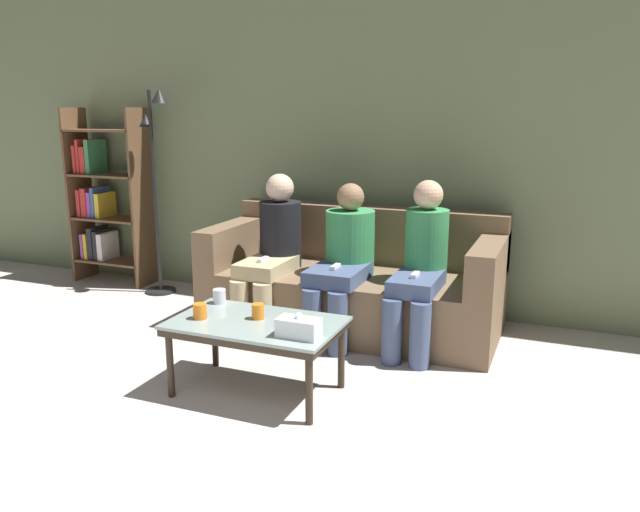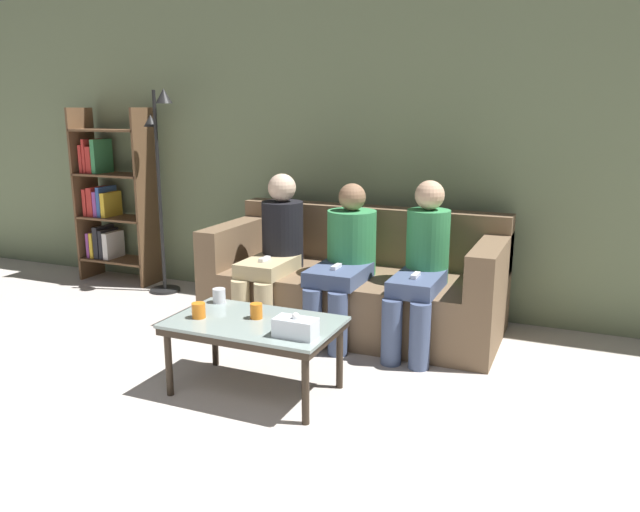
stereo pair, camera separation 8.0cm
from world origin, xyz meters
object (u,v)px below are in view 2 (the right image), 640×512
(tissue_box, at_px, (296,327))
(bookshelf, at_px, (109,200))
(couch, at_px, (356,285))
(coffee_table, at_px, (254,328))
(cup_near_left, at_px, (219,296))
(cup_near_right, at_px, (199,310))
(seated_person_mid_left, at_px, (345,256))
(seated_person_mid_right, at_px, (422,263))
(cup_far_center, at_px, (256,311))
(seated_person_left_end, at_px, (275,248))
(standing_lamp, at_px, (160,170))

(tissue_box, height_order, bookshelf, bookshelf)
(couch, height_order, bookshelf, bookshelf)
(coffee_table, height_order, cup_near_left, cup_near_left)
(cup_near_right, bearing_deg, tissue_box, -4.96)
(cup_near_left, xyz_separation_m, bookshelf, (-2.06, 1.39, 0.29))
(bookshelf, xyz_separation_m, seated_person_mid_left, (2.55, -0.54, -0.18))
(coffee_table, bearing_deg, seated_person_mid_right, 56.86)
(cup_far_center, distance_m, seated_person_left_end, 1.10)
(bookshelf, bearing_deg, cup_far_center, -32.90)
(seated_person_left_end, bearing_deg, cup_near_left, -86.40)
(seated_person_mid_left, bearing_deg, seated_person_left_end, -179.37)
(couch, distance_m, cup_far_center, 1.27)
(cup_near_right, distance_m, seated_person_mid_right, 1.50)
(cup_far_center, bearing_deg, couch, 83.53)
(standing_lamp, bearing_deg, cup_far_center, -39.82)
(cup_far_center, xyz_separation_m, standing_lamp, (-1.70, 1.42, 0.60))
(cup_near_left, xyz_separation_m, cup_near_right, (0.05, -0.29, -0.00))
(cup_near_right, bearing_deg, standing_lamp, 132.26)
(cup_near_left, xyz_separation_m, tissue_box, (0.68, -0.35, 0.01))
(coffee_table, height_order, seated_person_mid_right, seated_person_mid_right)
(tissue_box, bearing_deg, seated_person_mid_right, 72.98)
(couch, height_order, cup_near_left, couch)
(cup_near_left, bearing_deg, couch, 65.34)
(couch, distance_m, seated_person_left_end, 0.66)
(couch, bearing_deg, cup_near_left, -114.66)
(coffee_table, height_order, bookshelf, bookshelf)
(coffee_table, bearing_deg, cup_near_right, -165.58)
(coffee_table, xyz_separation_m, seated_person_mid_right, (0.68, 1.04, 0.20))
(tissue_box, bearing_deg, bookshelf, 147.65)
(cup_near_right, relative_size, cup_far_center, 1.00)
(cup_near_right, bearing_deg, cup_near_left, 99.75)
(cup_near_right, height_order, tissue_box, tissue_box)
(cup_far_center, height_order, standing_lamp, standing_lamp)
(standing_lamp, bearing_deg, seated_person_mid_left, -12.21)
(seated_person_mid_left, bearing_deg, cup_far_center, -97.90)
(coffee_table, height_order, seated_person_mid_left, seated_person_mid_left)
(standing_lamp, bearing_deg, cup_near_right, -47.74)
(cup_near_right, relative_size, seated_person_left_end, 0.08)
(standing_lamp, xyz_separation_m, seated_person_mid_left, (1.84, -0.40, -0.49))
(cup_near_right, bearing_deg, seated_person_mid_right, 48.52)
(seated_person_mid_right, bearing_deg, couch, 155.75)
(couch, distance_m, cup_near_right, 1.45)
(cup_near_right, height_order, seated_person_mid_left, seated_person_mid_left)
(tissue_box, bearing_deg, cup_near_left, 153.08)
(seated_person_left_end, bearing_deg, seated_person_mid_left, 0.63)
(seated_person_left_end, relative_size, seated_person_mid_right, 1.00)
(couch, height_order, cup_far_center, couch)
(cup_far_center, relative_size, seated_person_mid_right, 0.08)
(couch, distance_m, coffee_table, 1.30)
(standing_lamp, bearing_deg, bookshelf, 168.71)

